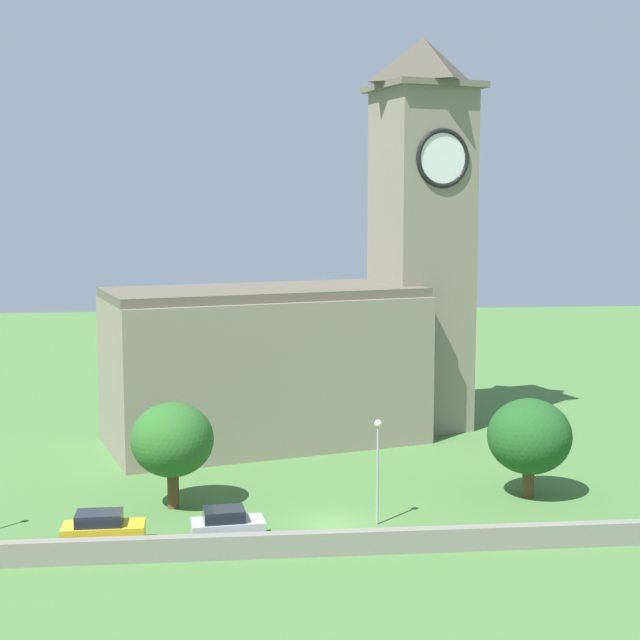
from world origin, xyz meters
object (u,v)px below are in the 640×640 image
at_px(car_yellow, 102,529).
at_px(car_silver, 227,525).
at_px(church, 315,323).
at_px(streetlamp_west_mid, 378,454).
at_px(tree_churchyard, 172,440).
at_px(tree_riverside_east, 529,437).

distance_m(car_yellow, car_silver, 6.87).
distance_m(church, streetlamp_west_mid, 22.46).
bearing_deg(tree_churchyard, car_yellow, -119.21).
bearing_deg(streetlamp_west_mid, car_silver, -167.39).
bearing_deg(tree_churchyard, car_silver, -62.27).
height_order(car_yellow, tree_churchyard, tree_churchyard).
xyz_separation_m(car_silver, streetlamp_west_mid, (8.86, 1.98, 3.33)).
bearing_deg(car_yellow, tree_churchyard, 60.79).
bearing_deg(car_silver, tree_riverside_east, 17.93).
bearing_deg(tree_riverside_east, tree_churchyard, 179.92).
relative_size(car_silver, tree_churchyard, 0.64).
bearing_deg(car_yellow, streetlamp_west_mid, 7.36).
relative_size(church, tree_churchyard, 4.83).
distance_m(car_silver, tree_riverside_east, 20.61).
xyz_separation_m(car_silver, tree_churchyard, (-3.31, 6.31, 3.37)).
xyz_separation_m(church, car_yellow, (-14.07, -23.85, -8.37)).
xyz_separation_m(car_silver, tree_riverside_east, (19.39, 6.27, 3.05)).
height_order(car_silver, tree_riverside_east, tree_riverside_east).
distance_m(car_silver, tree_churchyard, 7.88).
bearing_deg(car_yellow, car_silver, 0.40).
bearing_deg(tree_riverside_east, church, 124.81).
xyz_separation_m(tree_riverside_east, tree_churchyard, (-22.71, 0.03, 0.32)).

